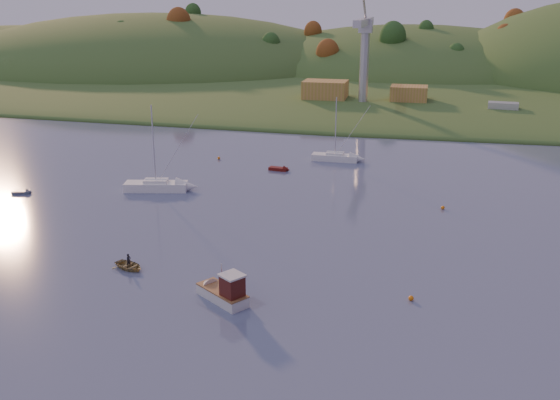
% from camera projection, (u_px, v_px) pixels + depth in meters
% --- Properties ---
extents(ground, '(500.00, 500.00, 0.00)m').
position_uv_depth(ground, '(148.00, 390.00, 45.18)').
color(ground, '#3C4263').
rests_on(ground, ground).
extents(far_shore, '(620.00, 220.00, 1.50)m').
position_uv_depth(far_shore, '(387.00, 67.00, 257.89)').
color(far_shore, '#355522').
rests_on(far_shore, ground).
extents(shore_slope, '(640.00, 150.00, 7.00)m').
position_uv_depth(shore_slope, '(372.00, 88.00, 197.77)').
color(shore_slope, '#355522').
rests_on(shore_slope, ground).
extents(hill_left_far, '(120.00, 100.00, 32.00)m').
position_uv_depth(hill_left_far, '(25.00, 62.00, 279.84)').
color(hill_left_far, '#355522').
rests_on(hill_left_far, ground).
extents(hill_left, '(170.00, 140.00, 44.00)m').
position_uv_depth(hill_left, '(156.00, 70.00, 250.29)').
color(hill_left, '#355522').
rests_on(hill_left, ground).
extents(hill_center, '(140.00, 120.00, 36.00)m').
position_uv_depth(hill_center, '(410.00, 73.00, 237.15)').
color(hill_center, '#355522').
rests_on(hill_center, ground).
extents(hillside_trees, '(280.00, 50.00, 32.00)m').
position_uv_depth(hillside_trees, '(378.00, 81.00, 216.27)').
color(hillside_trees, '#274A1A').
rests_on(hillside_trees, ground).
extents(wharf, '(42.00, 16.00, 2.40)m').
position_uv_depth(wharf, '(375.00, 107.00, 156.52)').
color(wharf, slate).
rests_on(wharf, ground).
extents(shed_west, '(11.00, 8.00, 4.80)m').
position_uv_depth(shed_west, '(325.00, 90.00, 159.25)').
color(shed_west, '#A48436').
rests_on(shed_west, wharf).
extents(shed_east, '(9.00, 7.00, 4.00)m').
position_uv_depth(shed_east, '(409.00, 94.00, 155.59)').
color(shed_east, '#A48436').
rests_on(shed_east, wharf).
extents(dock_crane, '(3.20, 28.00, 20.30)m').
position_uv_depth(dock_crane, '(364.00, 42.00, 148.94)').
color(dock_crane, '#B7B7BC').
rests_on(dock_crane, wharf).
extents(fishing_boat, '(6.65, 5.51, 4.26)m').
position_uv_depth(fishing_boat, '(219.00, 290.00, 58.68)').
color(fishing_boat, silver).
rests_on(fishing_boat, ground).
extents(sailboat_near, '(9.54, 4.72, 12.71)m').
position_uv_depth(sailboat_near, '(156.00, 185.00, 92.01)').
color(sailboat_near, white).
rests_on(sailboat_near, ground).
extents(sailboat_far, '(8.05, 2.51, 11.14)m').
position_uv_depth(sailboat_far, '(335.00, 157.00, 109.08)').
color(sailboat_far, silver).
rests_on(sailboat_far, ground).
extents(canoe, '(4.35, 3.81, 0.75)m').
position_uv_depth(canoe, '(129.00, 266.00, 65.36)').
color(canoe, '#938351').
rests_on(canoe, ground).
extents(paddler, '(0.53, 0.62, 1.45)m').
position_uv_depth(paddler, '(129.00, 263.00, 65.25)').
color(paddler, black).
rests_on(paddler, ground).
extents(red_tender, '(3.71, 1.66, 1.22)m').
position_uv_depth(red_tender, '(282.00, 169.00, 102.82)').
color(red_tender, '#58100C').
rests_on(red_tender, ground).
extents(grey_dinghy, '(3.06, 1.92, 1.07)m').
position_uv_depth(grey_dinghy, '(25.00, 192.00, 90.69)').
color(grey_dinghy, '#4F5868').
rests_on(grey_dinghy, ground).
extents(work_vessel, '(16.24, 7.14, 4.06)m').
position_uv_depth(work_vessel, '(502.00, 113.00, 146.03)').
color(work_vessel, slate).
rests_on(work_vessel, ground).
extents(buoy_0, '(0.50, 0.50, 0.50)m').
position_uv_depth(buoy_0, '(411.00, 298.00, 58.52)').
color(buoy_0, orange).
rests_on(buoy_0, ground).
extents(buoy_1, '(0.50, 0.50, 0.50)m').
position_uv_depth(buoy_1, '(443.00, 208.00, 83.92)').
color(buoy_1, orange).
rests_on(buoy_1, ground).
extents(buoy_2, '(0.50, 0.50, 0.50)m').
position_uv_depth(buoy_2, '(137.00, 186.00, 93.83)').
color(buoy_2, orange).
rests_on(buoy_2, ground).
extents(buoy_3, '(0.50, 0.50, 0.50)m').
position_uv_depth(buoy_3, '(219.00, 158.00, 110.08)').
color(buoy_3, orange).
rests_on(buoy_3, ground).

